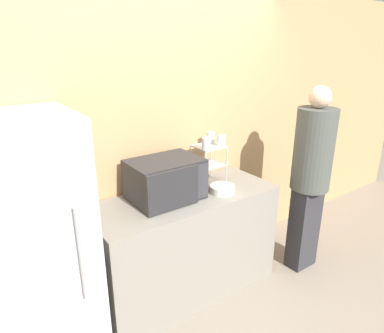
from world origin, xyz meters
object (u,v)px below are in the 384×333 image
person (311,171)px  microwave (166,180)px  dish_rack (208,156)px  glass_back_right (211,137)px  glass_front_right (221,141)px  glass_front_left (206,143)px  refrigerator (29,252)px  bowl (222,189)px

person → microwave: bearing=162.2°
person → dish_rack: bearing=148.4°
glass_back_right → glass_front_right: 0.14m
dish_rack → glass_front_left: 0.18m
microwave → glass_front_left: 0.47m
dish_rack → refrigerator: bearing=-174.6°
glass_front_left → refrigerator: 1.54m
glass_front_right → refrigerator: (-1.63, -0.07, -0.45)m
dish_rack → person: size_ratio=0.19×
glass_front_right → bowl: 0.42m
glass_front_right → refrigerator: bearing=-177.4°
glass_front_left → glass_back_right: 0.21m
microwave → dish_rack: dish_rack is taller
bowl → refrigerator: (-1.51, 0.10, -0.08)m
bowl → refrigerator: 1.51m
microwave → dish_rack: 0.51m
dish_rack → glass_front_right: 0.18m
glass_front_left → person: bearing=-25.8°
glass_front_left → glass_front_right: size_ratio=1.00×
dish_rack → glass_front_right: bearing=-41.7°
glass_front_left → refrigerator: size_ratio=0.06×
microwave → bowl: size_ratio=2.71×
dish_rack → glass_back_right: 0.18m
glass_back_right → refrigerator: refrigerator is taller
person → refrigerator: 2.39m
glass_front_left → person: (0.89, -0.43, -0.31)m
microwave → person: bearing=-17.8°
microwave → glass_front_right: 0.62m
microwave → refrigerator: 1.08m
glass_front_left → glass_back_right: (0.16, 0.14, 0.00)m
glass_front_right → dish_rack: bearing=138.3°
glass_front_left → bowl: bearing=-77.7°
microwave → dish_rack: bearing=9.1°
person → glass_front_right: bearing=149.6°
glass_back_right → bowl: glass_back_right is taller
glass_front_right → person: size_ratio=0.06×
glass_back_right → person: (0.73, -0.57, -0.31)m
microwave → glass_back_right: size_ratio=5.72×
bowl → dish_rack: bearing=80.3°
glass_back_right → bowl: bearing=-110.6°
glass_back_right → glass_front_right: (0.00, -0.14, 0.00)m
bowl → microwave: bearing=159.5°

